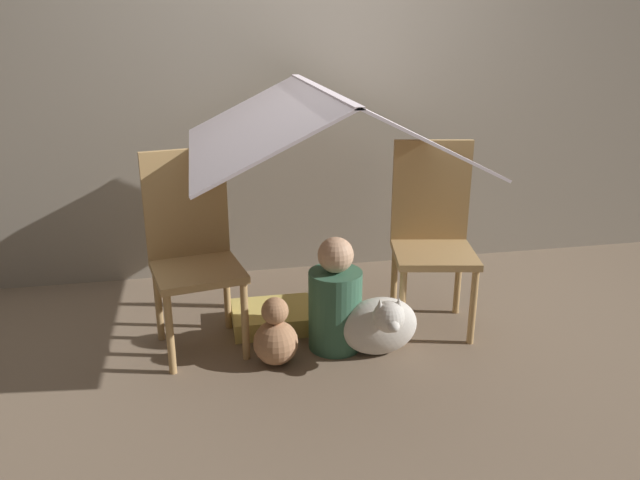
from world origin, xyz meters
TOP-DOWN VIEW (x-y plane):
  - ground_plane at (0.00, 0.00)m, footprint 8.80×8.80m
  - wall_back at (0.00, 1.18)m, footprint 7.00×0.05m
  - chair_left at (-0.62, 0.24)m, footprint 0.48×0.48m
  - chair_right at (0.62, 0.24)m, footprint 0.48×0.48m
  - sheet_canopy at (0.00, 0.16)m, footprint 1.21×1.44m
  - person_front at (0.06, 0.05)m, footprint 0.27×0.27m
  - dog at (0.25, -0.08)m, footprint 0.38×0.34m
  - floor_cushion at (-0.22, 0.34)m, footprint 0.44×0.35m
  - plush_toy at (-0.26, -0.05)m, footprint 0.22×0.22m

SIDE VIEW (x-z plane):
  - ground_plane at x=0.00m, z-range 0.00..0.00m
  - floor_cushion at x=-0.22m, z-range 0.00..0.10m
  - plush_toy at x=-0.26m, z-range -0.03..0.31m
  - dog at x=0.25m, z-range -0.01..0.35m
  - person_front at x=0.06m, z-range -0.04..0.54m
  - chair_left at x=-0.62m, z-range 0.03..1.01m
  - chair_right at x=0.62m, z-range 0.03..1.01m
  - sheet_canopy at x=0.00m, z-range 0.98..1.28m
  - wall_back at x=0.00m, z-range 0.00..2.50m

